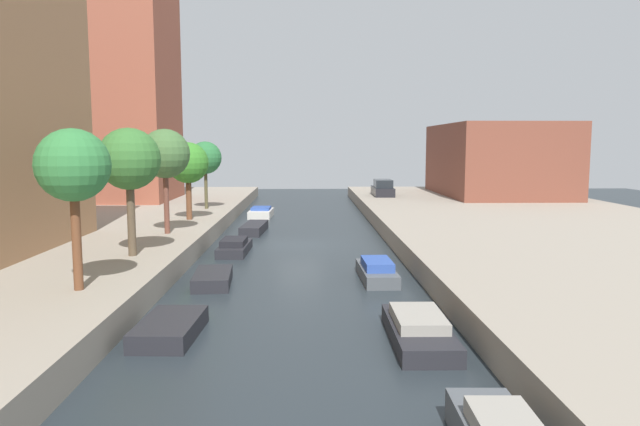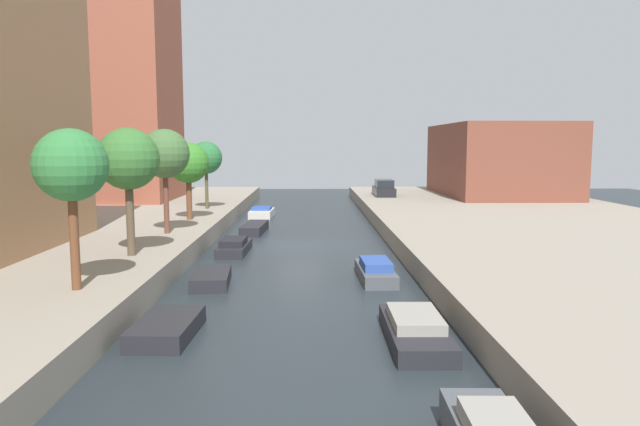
{
  "view_description": "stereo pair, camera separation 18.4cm",
  "coord_description": "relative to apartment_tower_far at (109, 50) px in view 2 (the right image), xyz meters",
  "views": [
    {
      "loc": [
        0.39,
        -32.44,
        5.62
      ],
      "look_at": [
        1.19,
        2.21,
        1.55
      ],
      "focal_mm": 32.61,
      "sensor_mm": 36.0,
      "label": 1
    },
    {
      "loc": [
        0.57,
        -32.45,
        5.62
      ],
      "look_at": [
        1.19,
        2.21,
        1.55
      ],
      "focal_mm": 32.61,
      "sensor_mm": 36.0,
      "label": 2
    }
  ],
  "objects": [
    {
      "name": "street_tree_2",
      "position": [
        9.07,
        -19.28,
        -8.28
      ],
      "size": [
        2.55,
        2.55,
        5.45
      ],
      "color": "brown",
      "rests_on": "quay_left"
    },
    {
      "name": "street_tree_3",
      "position": [
        9.07,
        -13.51,
        -8.94
      ],
      "size": [
        2.53,
        2.53,
        4.79
      ],
      "color": "brown",
      "rests_on": "quay_left"
    },
    {
      "name": "moored_boat_left_1",
      "position": [
        12.58,
        -26.5,
        -13.16
      ],
      "size": [
        1.66,
        3.17,
        0.52
      ],
      "color": "#232328",
      "rests_on": "ground_plane"
    },
    {
      "name": "parked_car",
      "position": [
        23.38,
        3.45,
        -11.81
      ],
      "size": [
        1.82,
        4.79,
        1.48
      ],
      "color": "black",
      "rests_on": "quay_right"
    },
    {
      "name": "quay_right",
      "position": [
        31.0,
        -17.13,
        -12.92
      ],
      "size": [
        20.0,
        64.0,
        1.0
      ],
      "primitive_type": "cube",
      "color": "gray",
      "rests_on": "ground_plane"
    },
    {
      "name": "apartment_tower_far",
      "position": [
        0.0,
        0.0,
        0.0
      ],
      "size": [
        10.0,
        9.41,
        24.84
      ],
      "primitive_type": "cube",
      "color": "brown",
      "rests_on": "quay_left"
    },
    {
      "name": "moored_boat_right_2",
      "position": [
        19.32,
        -25.77,
        -13.06
      ],
      "size": [
        1.45,
        3.91,
        0.87
      ],
      "color": "#4C5156",
      "rests_on": "ground_plane"
    },
    {
      "name": "moored_boat_left_4",
      "position": [
        12.82,
        -4.29,
        -13.08
      ],
      "size": [
        1.83,
        3.55,
        0.79
      ],
      "color": "beige",
      "rests_on": "ground_plane"
    },
    {
      "name": "quay_left",
      "position": [
        1.0,
        -17.13,
        -12.92
      ],
      "size": [
        20.0,
        64.0,
        1.0
      ],
      "primitive_type": "cube",
      "color": "gray",
      "rests_on": "ground_plane"
    },
    {
      "name": "street_tree_1",
      "position": [
        9.07,
        -25.41,
        -8.42
      ],
      "size": [
        2.56,
        2.56,
        5.33
      ],
      "color": "brown",
      "rests_on": "quay_left"
    },
    {
      "name": "ground_plane",
      "position": [
        16.0,
        -17.13,
        -13.42
      ],
      "size": [
        84.0,
        84.0,
        0.0
      ],
      "primitive_type": "plane",
      "color": "#232B30"
    },
    {
      "name": "street_tree_0",
      "position": [
        9.07,
        -31.19,
        -8.48
      ],
      "size": [
        2.3,
        2.3,
        5.14
      ],
      "color": "brown",
      "rests_on": "quay_left"
    },
    {
      "name": "moored_boat_left_2",
      "position": [
        12.61,
        -19.61,
        -13.09
      ],
      "size": [
        1.52,
        3.83,
        0.8
      ],
      "color": "#232328",
      "rests_on": "ground_plane"
    },
    {
      "name": "moored_boat_left_3",
      "position": [
        13.0,
        -12.48,
        -13.13
      ],
      "size": [
        1.57,
        4.26,
        0.58
      ],
      "color": "#232328",
      "rests_on": "ground_plane"
    },
    {
      "name": "moored_boat_right_1",
      "position": [
        19.6,
        -33.49,
        -13.08
      ],
      "size": [
        1.66,
        4.33,
        0.82
      ],
      "color": "#232328",
      "rests_on": "ground_plane"
    },
    {
      "name": "low_block_right",
      "position": [
        34.0,
        4.01,
        -9.16
      ],
      "size": [
        10.0,
        15.39,
        6.52
      ],
      "primitive_type": "cube",
      "color": "brown",
      "rests_on": "quay_right"
    },
    {
      "name": "street_tree_4",
      "position": [
        9.07,
        -7.3,
        -8.75
      ],
      "size": [
        2.35,
        2.35,
        4.88
      ],
      "color": "#4E472D",
      "rests_on": "quay_left"
    },
    {
      "name": "moored_boat_left_0",
      "position": [
        12.36,
        -32.96,
        -13.15
      ],
      "size": [
        1.76,
        3.19,
        0.54
      ],
      "color": "#232328",
      "rests_on": "ground_plane"
    }
  ]
}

